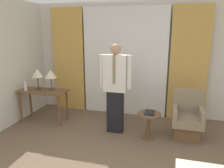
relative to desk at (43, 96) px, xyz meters
name	(u,v)px	position (x,y,z in m)	size (l,w,h in m)	color
wall_back	(126,59)	(1.66, 1.08, 0.75)	(10.00, 0.06, 2.70)	silver
curtain_sheer_center	(124,62)	(1.66, 0.95, 0.69)	(2.02, 0.06, 2.58)	white
curtain_drape_left	(69,60)	(0.20, 0.95, 0.69)	(0.83, 0.06, 2.58)	gold
curtain_drape_right	(189,65)	(3.13, 0.95, 0.69)	(0.83, 0.06, 2.58)	gold
desk	(43,96)	(0.00, 0.00, 0.00)	(1.09, 0.48, 0.73)	brown
table_lamp_left	(37,74)	(-0.17, 0.09, 0.48)	(0.27, 0.27, 0.46)	#4C4238
table_lamp_right	(51,74)	(0.17, 0.09, 0.48)	(0.27, 0.27, 0.46)	#4C4238
bottle_near_edge	(25,87)	(-0.35, -0.12, 0.22)	(0.07, 0.07, 0.23)	silver
person	(115,86)	(1.70, -0.10, 0.38)	(0.64, 0.22, 1.80)	black
armchair	(187,120)	(3.11, 0.06, -0.27)	(0.56, 0.60, 0.91)	brown
side_table	(149,121)	(2.39, -0.22, -0.26)	(0.45, 0.45, 0.50)	brown
book	(150,112)	(2.40, -0.19, -0.08)	(0.18, 0.26, 0.03)	black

